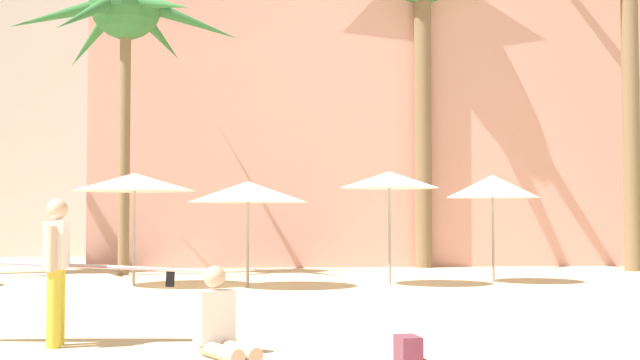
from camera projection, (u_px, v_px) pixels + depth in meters
name	position (u px, v px, depth m)	size (l,w,h in m)	color
hotel_pink	(357.00, 14.00, 31.42)	(17.24, 10.64, 17.75)	#DB9989
palm_tree_center	(126.00, 16.00, 22.45)	(5.96, 5.35, 7.96)	brown
cafe_umbrella_2	(248.00, 192.00, 18.31)	(2.55, 2.55, 2.23)	gray
cafe_umbrella_3	(493.00, 186.00, 19.66)	(2.09, 2.09, 2.43)	gray
cafe_umbrella_4	(389.00, 180.00, 18.92)	(2.18, 2.18, 2.47)	gray
cafe_umbrella_5	(135.00, 182.00, 18.62)	(2.65, 2.65, 2.42)	gray
person_mid_left	(59.00, 265.00, 9.91)	(3.20, 0.88, 1.67)	gold
person_far_right	(220.00, 324.00, 9.09)	(0.73, 0.95, 0.94)	#D1A889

